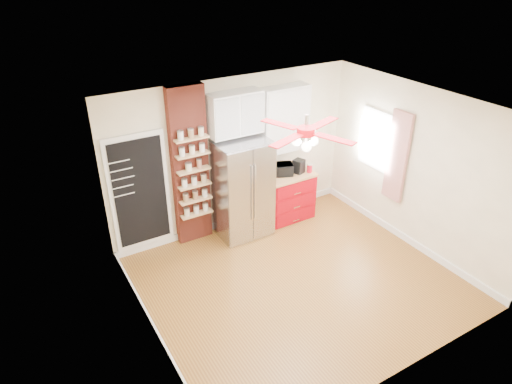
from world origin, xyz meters
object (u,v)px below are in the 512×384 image
red_cabinet (287,195)px  canister_left (310,168)px  fridge (242,189)px  coffee_maker (299,166)px  toaster_oven (282,169)px  ceiling_fan (306,132)px  pantry_jar_oats (189,167)px

red_cabinet → canister_left: 0.66m
fridge → coffee_maker: (1.16, -0.02, 0.15)m
red_cabinet → toaster_oven: 0.57m
toaster_oven → ceiling_fan: bearing=-93.3°
ceiling_fan → pantry_jar_oats: ceiling_fan is taller
toaster_oven → canister_left: size_ratio=2.59×
fridge → ceiling_fan: ceiling_fan is taller
coffee_maker → red_cabinet: bearing=139.2°
red_cabinet → pantry_jar_oats: (-1.85, 0.10, 0.98)m
ceiling_fan → coffee_maker: bearing=55.5°
ceiling_fan → canister_left: (1.29, 1.53, -1.45)m
toaster_oven → coffee_maker: size_ratio=1.52×
toaster_oven → coffee_maker: bearing=7.6°
pantry_jar_oats → red_cabinet: bearing=-3.0°
fridge → toaster_oven: (0.84, 0.06, 0.13)m
canister_left → pantry_jar_oats: size_ratio=1.25×
ceiling_fan → fridge: bearing=91.8°
coffee_maker → canister_left: 0.21m
fridge → ceiling_fan: 2.25m
toaster_oven → pantry_jar_oats: (-1.73, 0.08, 0.43)m
ceiling_fan → coffee_maker: ceiling_fan is taller
red_cabinet → coffee_maker: coffee_maker is taller
pantry_jar_oats → ceiling_fan: bearing=-62.3°
red_cabinet → toaster_oven: bearing=173.8°
canister_left → pantry_jar_oats: 2.28m
fridge → pantry_jar_oats: 1.05m
toaster_oven → red_cabinet: bearing=15.6°
coffee_maker → pantry_jar_oats: (-2.04, 0.16, 0.41)m
red_cabinet → coffee_maker: bearing=-19.3°
ceiling_fan → coffee_maker: size_ratio=5.57×
red_cabinet → coffee_maker: (0.19, -0.07, 0.57)m
ceiling_fan → canister_left: ceiling_fan is taller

